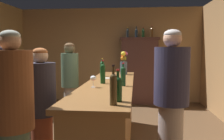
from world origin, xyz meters
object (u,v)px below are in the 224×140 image
object	(u,v)px
display_bottle_midleft	(136,33)
patron_by_cabinet	(6,96)
display_bottle_midright	(152,32)
wine_glass_mid	(113,81)
display_bottle_left	(128,33)
wine_bottle_syrah	(118,88)
wine_bottle_rose	(113,88)
bartender	(171,98)
patron_tall	(70,83)
display_bottle_center	(143,33)
wine_bottle_chardonnay	(103,73)
wine_bottle_pinot	(123,75)
patron_in_navy	(13,121)
display_cabinet	(139,69)
wine_glass_front	(93,79)
bar_counter	(109,118)
flower_arrangement	(124,64)
cheese_plate	(106,78)
patron_redhead	(42,109)
wine_bottle_riesling	(102,68)

from	to	relation	value
display_bottle_midleft	patron_by_cabinet	bearing A→B (deg)	-118.13
display_bottle_midright	patron_by_cabinet	size ratio (longest dim) A/B	0.20
wine_glass_mid	display_bottle_left	xyz separation A→B (m)	(0.04, 3.74, 0.81)
wine_bottle_syrah	wine_bottle_rose	world-z (taller)	wine_bottle_rose
display_bottle_midleft	bartender	bearing A→B (deg)	-84.05
wine_bottle_syrah	display_bottle_midleft	world-z (taller)	display_bottle_midleft
wine_bottle_rose	patron_tall	distance (m)	2.35
display_bottle_center	bartender	world-z (taller)	display_bottle_center
wine_bottle_syrah	wine_bottle_chardonnay	xyz separation A→B (m)	(-0.29, 1.11, 0.02)
wine_bottle_pinot	patron_in_navy	bearing A→B (deg)	-124.97
display_cabinet	wine_bottle_rose	size ratio (longest dim) A/B	5.21
display_bottle_midleft	wine_glass_front	bearing A→B (deg)	-98.48
bar_counter	display_cabinet	world-z (taller)	display_cabinet
wine_glass_mid	flower_arrangement	xyz separation A→B (m)	(0.04, 1.66, 0.10)
display_bottle_midright	wine_bottle_chardonnay	bearing A→B (deg)	-105.03
display_bottle_center	patron_by_cabinet	world-z (taller)	display_bottle_center
wine_bottle_pinot	patron_tall	xyz separation A→B (m)	(-1.01, 1.07, -0.26)
display_cabinet	display_bottle_midleft	xyz separation A→B (m)	(-0.09, 0.00, 0.99)
display_cabinet	cheese_plate	size ratio (longest dim) A/B	10.34
wine_bottle_chardonnay	display_bottle_center	size ratio (longest dim) A/B	1.17
display_bottle_left	display_cabinet	bearing A→B (deg)	-0.00
display_cabinet	wine_bottle_pinot	xyz separation A→B (m)	(-0.26, -3.46, 0.22)
wine_glass_mid	flower_arrangement	size ratio (longest dim) A/B	0.33
wine_glass_mid	display_bottle_midleft	bearing A→B (deg)	85.79
cheese_plate	patron_in_navy	xyz separation A→B (m)	(-0.53, -1.93, -0.12)
bar_counter	wine_glass_front	bearing A→B (deg)	-110.13
bar_counter	patron_in_navy	xyz separation A→B (m)	(-0.64, -1.48, 0.39)
wine_bottle_rose	wine_bottle_chardonnay	distance (m)	1.28
display_cabinet	wine_bottle_chardonnay	size ratio (longest dim) A/B	5.54
wine_bottle_pinot	flower_arrangement	bearing A→B (deg)	92.57
display_cabinet	flower_arrangement	bearing A→B (deg)	-98.92
wine_bottle_pinot	patron_in_navy	world-z (taller)	patron_in_navy
cheese_plate	patron_redhead	distance (m)	1.40
flower_arrangement	display_bottle_midleft	world-z (taller)	display_bottle_midleft
wine_bottle_pinot	cheese_plate	size ratio (longest dim) A/B	1.74
flower_arrangement	wine_glass_mid	bearing A→B (deg)	-91.37
bar_counter	wine_bottle_pinot	distance (m)	0.73
wine_bottle_pinot	wine_glass_mid	distance (m)	0.30
wine_bottle_pinot	wine_glass_front	size ratio (longest dim) A/B	2.05
wine_bottle_riesling	flower_arrangement	xyz separation A→B (m)	(0.36, 0.35, 0.06)
wine_bottle_riesling	patron_by_cabinet	xyz separation A→B (m)	(-1.22, -0.96, -0.33)
bar_counter	wine_bottle_pinot	world-z (taller)	wine_bottle_pinot
display_cabinet	wine_bottle_pinot	distance (m)	3.48
display_bottle_center	patron_in_navy	distance (m)	4.93
wine_bottle_riesling	wine_glass_mid	size ratio (longest dim) A/B	2.23
wine_glass_mid	wine_bottle_syrah	bearing A→B (deg)	-80.87
flower_arrangement	display_cabinet	bearing A→B (deg)	81.08
display_cabinet	display_bottle_midright	distance (m)	1.05
wine_glass_front	flower_arrangement	size ratio (longest dim) A/B	0.34
bar_counter	display_bottle_center	world-z (taller)	display_bottle_center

